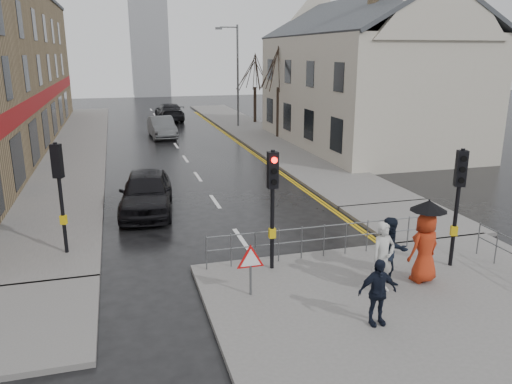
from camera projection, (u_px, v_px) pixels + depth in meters
ground at (267, 276)px, 13.95m from camera, size 120.00×120.00×0.00m
near_pavement at (436, 321)px, 11.47m from camera, size 10.00×9.00×0.14m
left_pavement at (76, 144)px, 33.56m from camera, size 4.00×44.00×0.14m
right_pavement at (254, 132)px, 38.80m from camera, size 4.00×40.00×0.14m
pavement_bridge_right at (412, 220)px, 18.40m from camera, size 4.00×4.20×0.14m
pavement_stub_left at (6, 325)px, 11.32m from camera, size 4.00×4.20×0.14m
building_right_cream at (363, 72)px, 32.47m from camera, size 9.00×16.40×10.10m
church_tower at (148, 30)px, 69.38m from camera, size 5.00×5.00×18.00m
traffic_signal_near_left at (273, 189)px, 13.52m from camera, size 0.28×0.27×3.40m
traffic_signal_near_right at (459, 187)px, 13.71m from camera, size 0.34×0.33×3.40m
traffic_signal_far_left at (59, 179)px, 14.64m from camera, size 0.34×0.33×3.40m
guard_railing_front at (324, 233)px, 14.78m from camera, size 7.14×0.04×1.00m
warning_sign at (251, 262)px, 12.34m from camera, size 0.80×0.07×1.35m
street_lamp at (236, 69)px, 40.15m from camera, size 1.83×0.25×8.00m
tree_near at (279, 66)px, 34.91m from camera, size 2.40×2.40×6.58m
tree_far at (255, 72)px, 42.64m from camera, size 2.40×2.40×5.64m
pedestrian_a at (383, 257)px, 12.54m from camera, size 0.75×0.56×1.85m
pedestrian_b at (391, 253)px, 12.82m from camera, size 0.98×0.80×1.87m
pedestrian_with_umbrella at (426, 239)px, 13.05m from camera, size 1.05×0.96×2.25m
pedestrian_d at (377, 292)px, 11.04m from camera, size 0.92×0.40×1.56m
car_parked at (146, 192)px, 19.34m from camera, size 2.47×4.98×1.63m
car_mid at (162, 127)px, 36.36m from camera, size 1.88×4.71×1.52m
car_far at (169, 112)px, 45.44m from camera, size 2.34×5.51×1.58m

